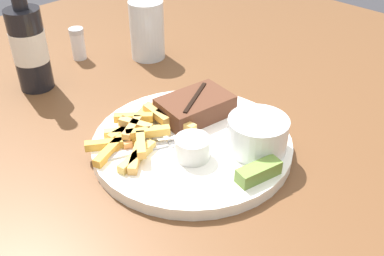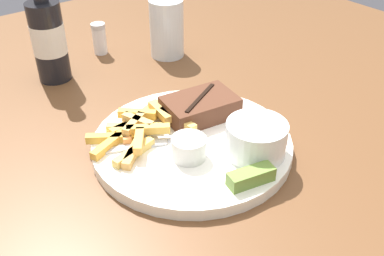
{
  "view_description": "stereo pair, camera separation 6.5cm",
  "coord_description": "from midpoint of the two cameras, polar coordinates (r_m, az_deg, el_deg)",
  "views": [
    {
      "loc": [
        -0.38,
        -0.38,
        1.14
      ],
      "look_at": [
        0.0,
        0.0,
        0.77
      ],
      "focal_mm": 42.0,
      "sensor_mm": 36.0,
      "label": 1
    },
    {
      "loc": [
        -0.33,
        -0.42,
        1.14
      ],
      "look_at": [
        0.0,
        0.0,
        0.77
      ],
      "focal_mm": 42.0,
      "sensor_mm": 36.0,
      "label": 2
    }
  ],
  "objects": [
    {
      "name": "dining_table",
      "position": [
        0.71,
        2.64,
        -6.49
      ],
      "size": [
        1.5,
        1.46,
        0.74
      ],
      "color": "brown",
      "rests_on": "ground_plane"
    },
    {
      "name": "beer_bottle",
      "position": [
        0.85,
        -15.73,
        11.06
      ],
      "size": [
        0.06,
        0.06,
        0.24
      ],
      "color": "black",
      "rests_on": "dining_table"
    },
    {
      "name": "fries_pile",
      "position": [
        0.66,
        -4.22,
        -0.25
      ],
      "size": [
        0.16,
        0.12,
        0.02
      ],
      "color": "#E8A854",
      "rests_on": "dinner_plate"
    },
    {
      "name": "dipping_sauce_cup",
      "position": [
        0.62,
        2.61,
        -2.52
      ],
      "size": [
        0.05,
        0.05,
        0.03
      ],
      "color": "silver",
      "rests_on": "dinner_plate"
    },
    {
      "name": "drinking_glass",
      "position": [
        0.93,
        -1.19,
        12.51
      ],
      "size": [
        0.07,
        0.07,
        0.12
      ],
      "color": "silver",
      "rests_on": "dining_table"
    },
    {
      "name": "steak_portion",
      "position": [
        0.71,
        3.67,
        2.6
      ],
      "size": [
        0.12,
        0.09,
        0.03
      ],
      "color": "#512D1E",
      "rests_on": "dinner_plate"
    },
    {
      "name": "dinner_plate",
      "position": [
        0.67,
        2.79,
        -2.15
      ],
      "size": [
        0.29,
        0.29,
        0.02
      ],
      "color": "white",
      "rests_on": "dining_table"
    },
    {
      "name": "coleslaw_cup",
      "position": [
        0.63,
        11.1,
        -1.23
      ],
      "size": [
        0.09,
        0.09,
        0.05
      ],
      "color": "white",
      "rests_on": "dinner_plate"
    },
    {
      "name": "fork_utensil",
      "position": [
        0.65,
        -3.79,
        -2.41
      ],
      "size": [
        0.13,
        0.06,
        0.0
      ],
      "rotation": [
        0.0,
        0.0,
        5.87
      ],
      "color": "#B7B7BC",
      "rests_on": "dinner_plate"
    },
    {
      "name": "salt_shaker",
      "position": [
        0.96,
        -9.77,
        11.1
      ],
      "size": [
        0.03,
        0.03,
        0.07
      ],
      "color": "white",
      "rests_on": "dining_table"
    },
    {
      "name": "pickle_spear",
      "position": [
        0.59,
        10.65,
        -6.22
      ],
      "size": [
        0.07,
        0.04,
        0.02
      ],
      "color": "olive",
      "rests_on": "dinner_plate"
    }
  ]
}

